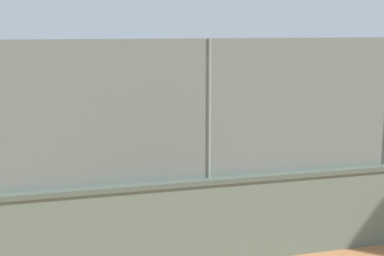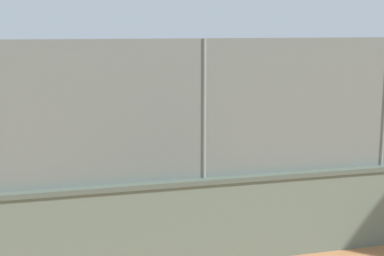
{
  "view_description": "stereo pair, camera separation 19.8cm",
  "coord_description": "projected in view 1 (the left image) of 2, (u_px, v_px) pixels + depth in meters",
  "views": [
    {
      "loc": [
        4.61,
        21.96,
        3.75
      ],
      "look_at": [
        0.8,
        8.95,
        1.26
      ],
      "focal_mm": 52.09,
      "sensor_mm": 36.0,
      "label": 1
    },
    {
      "loc": [
        4.42,
        22.02,
        3.75
      ],
      "look_at": [
        0.8,
        8.95,
        1.26
      ],
      "focal_mm": 52.09,
      "sensor_mm": 36.0,
      "label": 2
    }
  ],
  "objects": [
    {
      "name": "perimeter_wall",
      "position": [
        208.0,
        220.0,
        8.87
      ],
      "size": [
        25.82,
        0.59,
        1.41
      ],
      "color": "slate",
      "rests_on": "ground_plane"
    },
    {
      "name": "sports_ball",
      "position": [
        273.0,
        166.0,
        14.78
      ],
      "size": [
        0.19,
        0.19,
        0.19
      ],
      "primitive_type": "sphere",
      "color": "white",
      "rests_on": "ground_plane"
    },
    {
      "name": "ground_plane",
      "position": [
        149.0,
        119.0,
        22.68
      ],
      "size": [
        260.0,
        260.0,
        0.0
      ],
      "primitive_type": "plane",
      "color": "#B27247"
    },
    {
      "name": "fence_panel_on_wall",
      "position": [
        209.0,
        109.0,
        8.55
      ],
      "size": [
        25.37,
        0.28,
        2.16
      ],
      "color": "slate",
      "rests_on": "perimeter_wall"
    },
    {
      "name": "player_crossing_court",
      "position": [
        272.0,
        125.0,
        16.03
      ],
      "size": [
        0.81,
        0.99,
        1.6
      ],
      "color": "#B2B2B2",
      "rests_on": "ground_plane"
    },
    {
      "name": "player_foreground_swinging",
      "position": [
        97.0,
        118.0,
        17.6
      ],
      "size": [
        0.92,
        0.71,
        1.53
      ],
      "color": "black",
      "rests_on": "ground_plane"
    }
  ]
}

